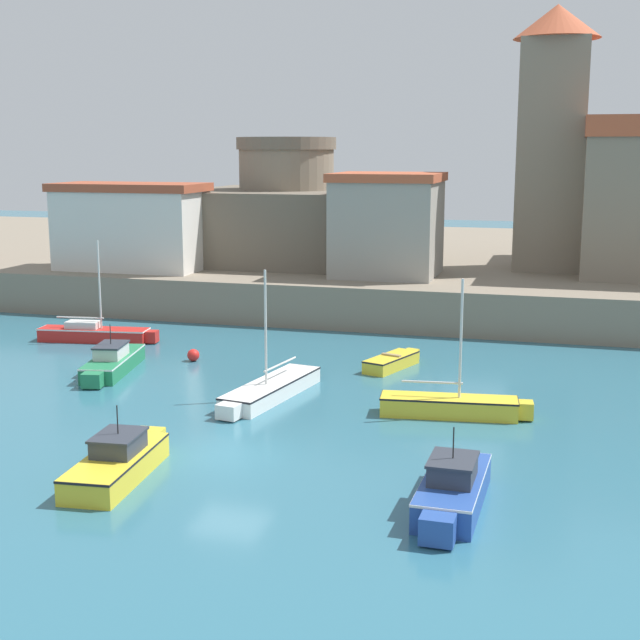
# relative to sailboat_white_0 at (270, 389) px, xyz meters

# --- Properties ---
(ground_plane) EXTENTS (200.00, 200.00, 0.00)m
(ground_plane) POSITION_rel_sailboat_white_0_xyz_m (0.84, -6.66, -0.38)
(ground_plane) COLOR #2D667A
(quay_seawall) EXTENTS (120.00, 40.00, 2.44)m
(quay_seawall) POSITION_rel_sailboat_white_0_xyz_m (0.84, 33.71, 0.84)
(quay_seawall) COLOR gray
(quay_seawall) RESTS_ON ground
(sailboat_white_0) EXTENTS (2.48, 6.90, 5.28)m
(sailboat_white_0) POSITION_rel_sailboat_white_0_xyz_m (0.00, 0.00, 0.00)
(sailboat_white_0) COLOR white
(sailboat_white_0) RESTS_ON ground
(dinghy_yellow_1) EXTENTS (2.15, 3.90, 0.67)m
(dinghy_yellow_1) POSITION_rel_sailboat_white_0_xyz_m (3.80, 6.29, -0.05)
(dinghy_yellow_1) COLOR yellow
(dinghy_yellow_1) RESTS_ON ground
(motorboat_green_2) EXTENTS (2.50, 5.96, 2.23)m
(motorboat_green_2) POSITION_rel_sailboat_white_0_xyz_m (-8.22, 2.07, 0.12)
(motorboat_green_2) COLOR #237A4C
(motorboat_green_2) RESTS_ON ground
(sailboat_red_3) EXTENTS (6.39, 2.05, 5.31)m
(sailboat_red_3) POSITION_rel_sailboat_white_0_xyz_m (-12.31, 7.74, 0.07)
(sailboat_red_3) COLOR red
(sailboat_red_3) RESTS_ON ground
(motorboat_yellow_4) EXTENTS (2.08, 5.56, 2.27)m
(motorboat_yellow_4) POSITION_rel_sailboat_white_0_xyz_m (-1.62, -9.61, 0.14)
(motorboat_yellow_4) COLOR yellow
(motorboat_yellow_4) RESTS_ON ground
(motorboat_blue_5) EXTENTS (1.72, 5.32, 2.39)m
(motorboat_blue_5) POSITION_rel_sailboat_white_0_xyz_m (8.56, -9.25, 0.18)
(motorboat_blue_5) COLOR #284C9E
(motorboat_blue_5) RESTS_ON ground
(sailboat_yellow_6) EXTENTS (5.76, 1.86, 5.25)m
(sailboat_yellow_6) POSITION_rel_sailboat_white_0_xyz_m (7.42, -0.50, 0.05)
(sailboat_yellow_6) COLOR yellow
(sailboat_yellow_6) RESTS_ON ground
(mooring_buoy) EXTENTS (0.58, 0.58, 0.58)m
(mooring_buoy) POSITION_rel_sailboat_white_0_xyz_m (-5.58, 5.06, -0.09)
(mooring_buoy) COLOR red
(mooring_buoy) RESTS_ON ground
(fortress) EXTENTS (12.41, 12.41, 8.23)m
(fortress) POSITION_rel_sailboat_white_0_xyz_m (-7.16, 24.63, 5.00)
(fortress) COLOR #685E4F
(fortress) RESTS_ON quay_seawall
(harbor_shed_mid_row) EXTENTS (9.41, 4.56, 5.39)m
(harbor_shed_mid_row) POSITION_rel_sailboat_white_0_xyz_m (-15.16, 17.59, 4.78)
(harbor_shed_mid_row) COLOR silver
(harbor_shed_mid_row) RESTS_ON quay_seawall
(harbor_shed_far_end) EXTENTS (6.28, 6.00, 6.08)m
(harbor_shed_far_end) POSITION_rel_sailboat_white_0_xyz_m (0.84, 19.34, 5.12)
(harbor_shed_far_end) COLOR gray
(harbor_shed_far_end) RESTS_ON quay_seawall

